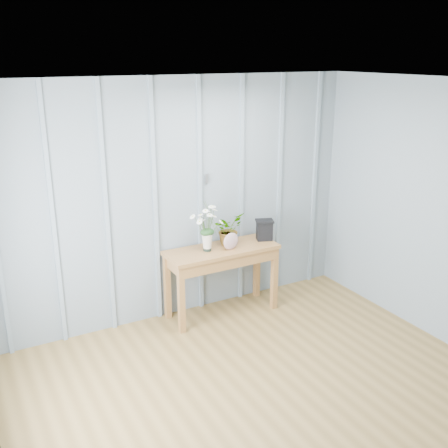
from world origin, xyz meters
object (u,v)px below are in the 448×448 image
sideboard (222,258)px  daisy_vase (207,221)px  felt_disc_vessel (231,241)px  carved_box (264,230)px

sideboard → daisy_vase: (-0.17, 0.00, 0.44)m
sideboard → felt_disc_vessel: 0.23m
felt_disc_vessel → carved_box: bearing=4.0°
daisy_vase → carved_box: daisy_vase is taller
daisy_vase → felt_disc_vessel: daisy_vase is taller
daisy_vase → felt_disc_vessel: (0.23, -0.09, -0.24)m
sideboard → felt_disc_vessel: felt_disc_vessel is taller
sideboard → carved_box: bearing=0.2°
sideboard → carved_box: carved_box is taller
daisy_vase → carved_box: 0.73m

